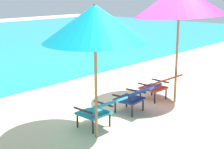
{
  "coord_description": "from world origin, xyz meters",
  "views": [
    {
      "loc": [
        -5.11,
        -4.16,
        2.5
      ],
      "look_at": [
        0.0,
        0.51,
        0.75
      ],
      "focal_mm": 53.3,
      "sensor_mm": 36.0,
      "label": 1
    }
  ],
  "objects_px": {
    "beach_umbrella_right": "(179,1)",
    "beach_umbrella_left": "(95,23)",
    "lounge_chair_right": "(160,84)",
    "lounge_chair_left": "(100,109)",
    "lounge_chair_center": "(136,95)"
  },
  "relations": [
    {
      "from": "lounge_chair_left",
      "to": "lounge_chair_center",
      "type": "height_order",
      "value": "same"
    },
    {
      "from": "lounge_chair_left",
      "to": "beach_umbrella_right",
      "type": "bearing_deg",
      "value": -4.69
    },
    {
      "from": "beach_umbrella_left",
      "to": "beach_umbrella_right",
      "type": "bearing_deg",
      "value": -0.12
    },
    {
      "from": "lounge_chair_center",
      "to": "beach_umbrella_left",
      "type": "bearing_deg",
      "value": -171.59
    },
    {
      "from": "lounge_chair_center",
      "to": "beach_umbrella_left",
      "type": "xyz_separation_m",
      "value": [
        -1.38,
        -0.2,
        1.58
      ]
    },
    {
      "from": "lounge_chair_right",
      "to": "beach_umbrella_right",
      "type": "xyz_separation_m",
      "value": [
        0.16,
        -0.32,
        1.89
      ]
    },
    {
      "from": "beach_umbrella_left",
      "to": "lounge_chair_left",
      "type": "bearing_deg",
      "value": 32.95
    },
    {
      "from": "lounge_chair_right",
      "to": "beach_umbrella_left",
      "type": "relative_size",
      "value": 0.39
    },
    {
      "from": "beach_umbrella_right",
      "to": "beach_umbrella_left",
      "type": "bearing_deg",
      "value": 179.88
    },
    {
      "from": "lounge_chair_left",
      "to": "lounge_chair_center",
      "type": "bearing_deg",
      "value": 1.24
    },
    {
      "from": "beach_umbrella_left",
      "to": "beach_umbrella_right",
      "type": "xyz_separation_m",
      "value": [
        2.54,
        -0.01,
        0.31
      ]
    },
    {
      "from": "lounge_chair_center",
      "to": "beach_umbrella_right",
      "type": "xyz_separation_m",
      "value": [
        1.16,
        -0.21,
        1.89
      ]
    },
    {
      "from": "beach_umbrella_left",
      "to": "beach_umbrella_right",
      "type": "distance_m",
      "value": 2.56
    },
    {
      "from": "lounge_chair_left",
      "to": "lounge_chair_center",
      "type": "relative_size",
      "value": 0.94
    },
    {
      "from": "beach_umbrella_left",
      "to": "beach_umbrella_right",
      "type": "height_order",
      "value": "beach_umbrella_right"
    }
  ]
}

